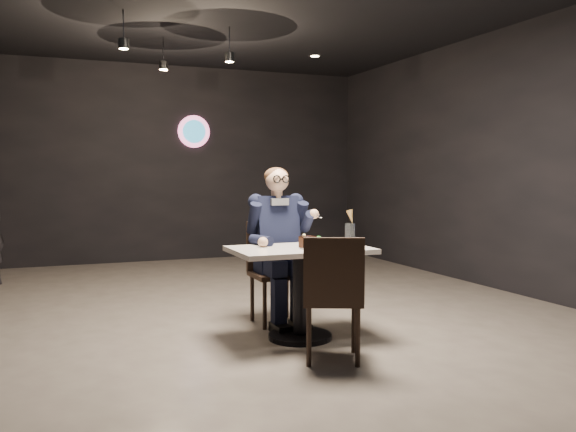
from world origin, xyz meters
name	(u,v)px	position (x,y,z in m)	size (l,w,h in m)	color
floor	(223,332)	(0.00, 0.00, 0.00)	(9.00, 9.00, 0.00)	slate
wall_sign	(194,132)	(0.80, 4.47, 2.00)	(0.50, 0.06, 0.50)	pink
pendant_lights	(173,37)	(0.00, 2.00, 2.88)	(1.40, 1.20, 0.36)	black
main_table	(300,293)	(0.53, -0.43, 0.38)	(1.10, 0.70, 0.75)	silver
chair_far	(276,273)	(0.53, 0.12, 0.46)	(0.42, 0.46, 0.92)	black
chair_near	(332,297)	(0.53, -1.03, 0.46)	(0.42, 0.46, 0.92)	black
seated_man	(276,244)	(0.53, 0.12, 0.72)	(0.60, 0.80, 1.44)	black
dessert_plate	(313,248)	(0.60, -0.52, 0.76)	(0.22, 0.22, 0.01)	white
cake_slice	(308,242)	(0.55, -0.54, 0.80)	(0.11, 0.09, 0.08)	black
mint_leaf	(317,237)	(0.64, -0.52, 0.84)	(0.07, 0.04, 0.01)	#2B8531
sundae_glass	(350,235)	(0.94, -0.50, 0.84)	(0.08, 0.08, 0.19)	silver
wafer_cone	(351,217)	(0.97, -0.46, 0.99)	(0.06, 0.06, 0.12)	#B08848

